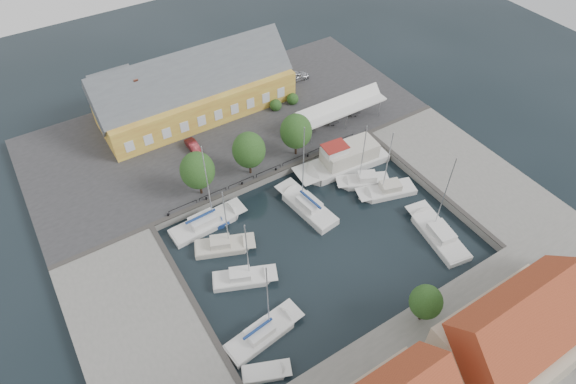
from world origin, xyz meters
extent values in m
plane|color=black|center=(0.00, 0.00, 0.00)|extent=(140.00, 140.00, 0.00)
cube|color=#2D2D30|center=(0.00, 23.00, 0.50)|extent=(56.00, 26.00, 1.00)
cube|color=slate|center=(-22.00, -2.00, 0.50)|extent=(12.00, 24.00, 1.00)
cube|color=slate|center=(22.00, -2.00, 0.50)|extent=(12.00, 24.00, 1.00)
cube|color=slate|center=(0.00, -21.00, 0.50)|extent=(56.00, 14.00, 1.00)
cube|color=#383533|center=(0.00, 10.30, 1.06)|extent=(56.00, 0.60, 0.12)
cube|color=#383533|center=(-16.30, -2.00, 1.06)|extent=(0.60, 24.00, 0.12)
cube|color=#383533|center=(16.30, -2.00, 1.06)|extent=(0.60, 24.00, 0.12)
cylinder|color=black|center=(-14.00, 10.60, 1.20)|extent=(0.24, 0.24, 0.40)
cylinder|color=black|center=(-9.00, 10.60, 1.20)|extent=(0.24, 0.24, 0.40)
cylinder|color=black|center=(-4.00, 10.60, 1.20)|extent=(0.24, 0.24, 0.40)
cylinder|color=black|center=(1.00, 10.60, 1.20)|extent=(0.24, 0.24, 0.40)
cylinder|color=black|center=(6.00, 10.60, 1.20)|extent=(0.24, 0.24, 0.40)
cylinder|color=black|center=(11.00, 10.60, 1.20)|extent=(0.24, 0.24, 0.40)
cylinder|color=black|center=(16.00, 10.60, 1.20)|extent=(0.24, 0.24, 0.40)
cube|color=#C78530|center=(-2.00, 28.00, 3.25)|extent=(28.00, 10.00, 4.50)
cube|color=#474C51|center=(-2.00, 28.00, 6.75)|extent=(28.56, 7.60, 7.60)
cube|color=#C78530|center=(-12.00, 34.00, 2.75)|extent=(6.00, 6.00, 3.50)
cube|color=brown|center=(-10.00, 28.00, 8.60)|extent=(0.60, 0.60, 1.20)
cube|color=silver|center=(14.00, 14.50, 3.70)|extent=(14.00, 4.00, 0.25)
cylinder|color=silver|center=(8.00, 12.70, 2.35)|extent=(0.10, 0.10, 2.70)
cylinder|color=silver|center=(8.00, 16.30, 2.35)|extent=(0.10, 0.10, 2.70)
cylinder|color=silver|center=(14.00, 12.70, 2.35)|extent=(0.10, 0.10, 2.70)
cylinder|color=silver|center=(14.00, 16.30, 2.35)|extent=(0.10, 0.10, 2.70)
cylinder|color=silver|center=(20.00, 12.70, 2.35)|extent=(0.10, 0.10, 2.70)
cylinder|color=silver|center=(20.00, 16.30, 2.35)|extent=(0.10, 0.10, 2.70)
cylinder|color=black|center=(-9.00, 12.00, 2.05)|extent=(0.30, 0.30, 2.10)
ellipsoid|color=#214418|center=(-9.00, 12.00, 4.88)|extent=(4.20, 4.20, 4.83)
cylinder|color=black|center=(-2.00, 12.00, 2.05)|extent=(0.30, 0.30, 2.10)
ellipsoid|color=#214418|center=(-2.00, 12.00, 4.88)|extent=(4.20, 4.20, 4.83)
cylinder|color=black|center=(5.00, 12.00, 2.05)|extent=(0.30, 0.30, 2.10)
ellipsoid|color=#214418|center=(5.00, 12.00, 4.88)|extent=(4.20, 4.20, 4.83)
imported|color=#AAACB2|center=(14.82, 27.25, 1.75)|extent=(4.56, 2.18, 1.50)
imported|color=#571317|center=(-6.36, 20.10, 1.59)|extent=(1.27, 3.58, 1.18)
cube|color=silver|center=(1.28, 2.95, 0.15)|extent=(3.70, 7.80, 1.50)
cube|color=silver|center=(1.17, 3.88, 0.94)|extent=(3.77, 9.28, 0.08)
cube|color=silver|center=(1.26, 3.14, 1.40)|extent=(2.26, 3.21, 0.90)
cylinder|color=silver|center=(1.10, 4.44, 6.54)|extent=(0.12, 0.12, 11.28)
cube|color=navy|center=(1.28, 2.95, 2.15)|extent=(0.67, 3.76, 0.22)
cube|color=silver|center=(10.49, 7.32, 0.10)|extent=(11.01, 4.90, 1.80)
cube|color=silver|center=(9.16, 7.44, 1.04)|extent=(13.13, 4.92, 0.08)
cube|color=beige|center=(10.49, 7.32, 2.10)|extent=(7.62, 4.02, 2.20)
cube|color=silver|center=(8.09, 7.53, 3.50)|extent=(3.12, 2.45, 1.20)
cube|color=maroon|center=(8.09, 7.53, 4.15)|extent=(3.40, 2.59, 0.10)
cube|color=silver|center=(10.38, 3.13, 0.05)|extent=(6.11, 4.53, 1.30)
cube|color=silver|center=(9.74, 3.42, 0.74)|extent=(7.10, 4.92, 0.08)
cube|color=silver|center=(10.26, 3.19, 1.20)|extent=(2.73, 2.42, 0.90)
cylinder|color=silver|center=(9.36, 3.60, 5.10)|extent=(0.12, 0.12, 8.81)
cube|color=silver|center=(11.85, 0.22, 0.05)|extent=(6.69, 4.22, 1.30)
cube|color=silver|center=(11.10, 0.44, 0.74)|extent=(7.85, 4.47, 0.08)
cube|color=beige|center=(11.70, 0.27, 1.20)|extent=(2.88, 2.38, 0.90)
cylinder|color=silver|center=(10.65, 0.57, 5.36)|extent=(0.12, 0.12, 9.32)
cube|color=silver|center=(11.70, -8.84, 0.05)|extent=(4.28, 8.12, 1.30)
cube|color=silver|center=(11.86, -7.89, 0.74)|extent=(4.41, 9.63, 0.08)
cube|color=silver|center=(11.73, -8.65, 1.20)|extent=(2.56, 3.39, 0.90)
cylinder|color=silver|center=(11.95, -7.32, 6.10)|extent=(0.12, 0.12, 10.79)
cube|color=silver|center=(-11.02, 7.69, 0.05)|extent=(7.80, 3.12, 1.30)
cube|color=silver|center=(-10.06, 7.74, 0.74)|extent=(9.34, 3.07, 0.08)
cube|color=silver|center=(-10.83, 7.70, 1.20)|extent=(3.16, 2.02, 0.90)
cylinder|color=silver|center=(-9.48, 7.76, 6.31)|extent=(0.12, 0.12, 11.21)
cube|color=navy|center=(-11.02, 7.69, 1.95)|extent=(3.85, 0.39, 0.22)
cube|color=beige|center=(-10.69, 3.69, 0.05)|extent=(6.11, 4.38, 1.30)
cube|color=beige|center=(-10.04, 3.43, 0.74)|extent=(7.11, 4.72, 0.08)
cube|color=beige|center=(-10.56, 3.64, 1.20)|extent=(2.70, 2.38, 0.90)
cylinder|color=silver|center=(-9.65, 3.27, 4.91)|extent=(0.12, 0.12, 8.42)
cube|color=silver|center=(-10.86, -1.38, 0.05)|extent=(6.12, 4.35, 1.30)
cube|color=silver|center=(-10.21, -1.66, 0.74)|extent=(7.13, 4.71, 0.08)
cube|color=silver|center=(-10.73, -1.44, 1.20)|extent=(2.70, 2.33, 0.90)
cylinder|color=silver|center=(-9.81, -1.83, 4.91)|extent=(0.12, 0.12, 8.42)
cube|color=silver|center=(-12.44, -8.36, 0.05)|extent=(7.12, 3.47, 1.30)
cube|color=silver|center=(-11.59, -8.25, 0.74)|extent=(8.46, 3.54, 0.08)
cube|color=silver|center=(-12.27, -8.33, 1.20)|extent=(2.94, 2.11, 0.90)
cylinder|color=silver|center=(-11.08, -8.18, 5.73)|extent=(0.12, 0.12, 10.06)
cube|color=navy|center=(-12.44, -8.36, 1.95)|extent=(3.42, 0.65, 0.22)
cube|color=silver|center=(-13.92, -11.64, 0.05)|extent=(4.16, 3.10, 0.90)
cube|color=silver|center=(-13.49, -11.82, 0.54)|extent=(4.83, 3.33, 0.08)
cube|color=navy|center=(-10.42, 7.46, 0.05)|extent=(3.83, 2.55, 0.80)
cube|color=navy|center=(-9.99, 7.35, 0.49)|extent=(4.49, 2.65, 0.08)
cube|color=#B8AB8D|center=(4.00, -23.00, 4.75)|extent=(12.00, 8.00, 7.50)
cube|color=#9F4122|center=(4.00, -23.00, 9.75)|extent=(12.36, 6.50, 6.50)
cube|color=brown|center=(1.00, -23.00, 11.40)|extent=(0.70, 0.70, 1.00)
cube|color=brown|center=(6.40, -23.00, 11.30)|extent=(0.60, 0.60, 0.80)
camera|label=1|loc=(-22.09, -29.19, 44.12)|focal=30.00mm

